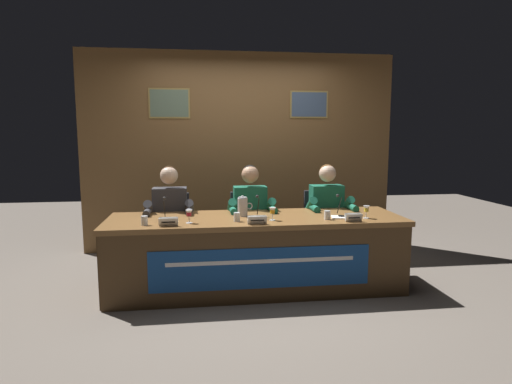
# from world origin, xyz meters

# --- Properties ---
(ground_plane) EXTENTS (12.00, 12.00, 0.00)m
(ground_plane) POSITION_xyz_m (0.00, 0.00, 0.00)
(ground_plane) COLOR #70665B
(wall_back_panelled) EXTENTS (4.11, 0.14, 2.60)m
(wall_back_panelled) POSITION_xyz_m (-0.00, 1.58, 1.30)
(wall_back_panelled) COLOR brown
(wall_back_panelled) RESTS_ON ground_plane
(conference_table) EXTENTS (2.91, 0.87, 0.73)m
(conference_table) POSITION_xyz_m (-0.00, -0.11, 0.50)
(conference_table) COLOR brown
(conference_table) RESTS_ON ground_plane
(chair_left) EXTENTS (0.44, 0.44, 0.88)m
(chair_left) POSITION_xyz_m (-0.87, 0.62, 0.43)
(chair_left) COLOR black
(chair_left) RESTS_ON ground_plane
(panelist_left) EXTENTS (0.51, 0.48, 1.21)m
(panelist_left) POSITION_xyz_m (-0.87, 0.42, 0.70)
(panelist_left) COLOR black
(panelist_left) RESTS_ON ground_plane
(nameplate_left) EXTENTS (0.17, 0.06, 0.08)m
(nameplate_left) POSITION_xyz_m (-0.83, -0.32, 0.77)
(nameplate_left) COLOR white
(nameplate_left) RESTS_ON conference_table
(juice_glass_left) EXTENTS (0.06, 0.06, 0.12)m
(juice_glass_left) POSITION_xyz_m (-0.65, -0.21, 0.82)
(juice_glass_left) COLOR white
(juice_glass_left) RESTS_ON conference_table
(water_cup_left) EXTENTS (0.06, 0.06, 0.08)m
(water_cup_left) POSITION_xyz_m (-1.05, -0.25, 0.77)
(water_cup_left) COLOR silver
(water_cup_left) RESTS_ON conference_table
(microphone_left) EXTENTS (0.06, 0.17, 0.22)m
(microphone_left) POSITION_xyz_m (-0.89, -0.05, 0.80)
(microphone_left) COLOR black
(microphone_left) RESTS_ON conference_table
(chair_center) EXTENTS (0.44, 0.44, 0.88)m
(chair_center) POSITION_xyz_m (0.00, 0.62, 0.43)
(chair_center) COLOR black
(chair_center) RESTS_ON ground_plane
(panelist_center) EXTENTS (0.51, 0.48, 1.21)m
(panelist_center) POSITION_xyz_m (0.00, 0.42, 0.70)
(panelist_center) COLOR black
(panelist_center) RESTS_ON ground_plane
(nameplate_center) EXTENTS (0.17, 0.06, 0.08)m
(nameplate_center) POSITION_xyz_m (-0.04, -0.35, 0.77)
(nameplate_center) COLOR white
(nameplate_center) RESTS_ON conference_table
(juice_glass_center) EXTENTS (0.06, 0.06, 0.12)m
(juice_glass_center) POSITION_xyz_m (0.13, -0.18, 0.82)
(juice_glass_center) COLOR white
(juice_glass_center) RESTS_ON conference_table
(water_cup_center) EXTENTS (0.06, 0.06, 0.08)m
(water_cup_center) POSITION_xyz_m (-0.21, -0.19, 0.77)
(water_cup_center) COLOR silver
(water_cup_center) RESTS_ON conference_table
(microphone_center) EXTENTS (0.06, 0.17, 0.22)m
(microphone_center) POSITION_xyz_m (0.02, -0.05, 0.80)
(microphone_center) COLOR black
(microphone_center) RESTS_ON conference_table
(chair_right) EXTENTS (0.44, 0.44, 0.88)m
(chair_right) POSITION_xyz_m (0.87, 0.62, 0.43)
(chair_right) COLOR black
(chair_right) RESTS_ON ground_plane
(panelist_right) EXTENTS (0.51, 0.48, 1.21)m
(panelist_right) POSITION_xyz_m (0.87, 0.42, 0.70)
(panelist_right) COLOR black
(panelist_right) RESTS_ON ground_plane
(nameplate_right) EXTENTS (0.16, 0.06, 0.08)m
(nameplate_right) POSITION_xyz_m (0.88, -0.35, 0.77)
(nameplate_right) COLOR white
(nameplate_right) RESTS_ON conference_table
(juice_glass_right) EXTENTS (0.06, 0.06, 0.12)m
(juice_glass_right) POSITION_xyz_m (1.06, -0.21, 0.82)
(juice_glass_right) COLOR white
(juice_glass_right) RESTS_ON conference_table
(water_cup_right) EXTENTS (0.06, 0.06, 0.08)m
(water_cup_right) POSITION_xyz_m (0.67, -0.21, 0.77)
(water_cup_right) COLOR silver
(water_cup_right) RESTS_ON conference_table
(microphone_right) EXTENTS (0.06, 0.17, 0.22)m
(microphone_right) POSITION_xyz_m (0.83, -0.10, 0.80)
(microphone_right) COLOR black
(microphone_right) RESTS_ON conference_table
(water_pitcher_central) EXTENTS (0.15, 0.10, 0.21)m
(water_pitcher_central) POSITION_xyz_m (-0.12, 0.07, 0.83)
(water_pitcher_central) COLOR silver
(water_pitcher_central) RESTS_ON conference_table
(document_stack_right) EXTENTS (0.24, 0.19, 0.01)m
(document_stack_right) POSITION_xyz_m (0.83, -0.16, 0.74)
(document_stack_right) COLOR white
(document_stack_right) RESTS_ON conference_table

